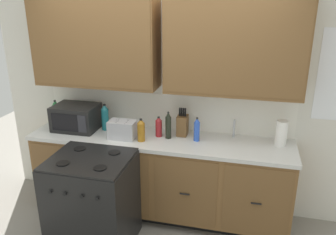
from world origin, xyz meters
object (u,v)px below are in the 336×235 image
at_px(stove_range, 93,202).
at_px(bottle_red, 159,127).
at_px(bottle_amber, 141,130).
at_px(microwave, 76,117).
at_px(paper_towel_roll, 281,133).
at_px(bottle_dark, 168,125).
at_px(knife_block, 182,125).
at_px(bottle_teal, 105,117).
at_px(bottle_green, 56,112).
at_px(bottle_blue, 197,130).
at_px(toaster, 122,130).

relative_size(stove_range, bottle_red, 4.27).
bearing_deg(bottle_amber, microwave, 169.94).
height_order(paper_towel_roll, bottle_dark, bottle_dark).
xyz_separation_m(knife_block, bottle_dark, (-0.13, -0.12, 0.03)).
relative_size(knife_block, bottle_dark, 1.06).
xyz_separation_m(paper_towel_roll, bottle_red, (-1.25, -0.07, -0.02)).
height_order(microwave, paper_towel_roll, microwave).
distance_m(paper_towel_roll, bottle_teal, 1.88).
height_order(bottle_teal, bottle_amber, bottle_teal).
relative_size(knife_block, paper_towel_roll, 1.19).
xyz_separation_m(microwave, paper_towel_roll, (2.20, 0.09, -0.01)).
bearing_deg(paper_towel_roll, knife_block, 178.78).
height_order(microwave, bottle_red, microwave).
relative_size(stove_range, bottle_green, 3.28).
xyz_separation_m(knife_block, bottle_blue, (0.17, -0.12, 0.01)).
bearing_deg(bottle_teal, bottle_blue, -3.53).
relative_size(toaster, bottle_dark, 0.96).
relative_size(microwave, toaster, 1.71).
height_order(bottle_red, bottle_blue, bottle_blue).
distance_m(bottle_amber, bottle_blue, 0.57).
distance_m(bottle_teal, bottle_green, 0.63).
bearing_deg(bottle_red, microwave, -178.85).
xyz_separation_m(paper_towel_roll, bottle_dark, (-1.14, -0.10, 0.01)).
distance_m(knife_block, bottle_teal, 0.87).
bearing_deg(bottle_amber, knife_block, 34.03).
relative_size(toaster, knife_block, 0.90).
distance_m(toaster, bottle_teal, 0.33).
bearing_deg(microwave, toaster, -11.28).
distance_m(toaster, bottle_dark, 0.49).
bearing_deg(paper_towel_roll, bottle_red, -176.61).
bearing_deg(knife_block, microwave, -174.50).
bearing_deg(bottle_blue, bottle_teal, 176.47).
height_order(bottle_dark, bottle_green, bottle_dark).
height_order(bottle_teal, bottle_dark, bottle_teal).
bearing_deg(stove_range, bottle_green, 135.93).
distance_m(knife_block, bottle_green, 1.50).
distance_m(microwave, toaster, 0.61).
bearing_deg(toaster, bottle_amber, -6.67).
relative_size(bottle_dark, bottle_green, 1.01).
xyz_separation_m(toaster, bottle_teal, (-0.27, 0.18, 0.05)).
relative_size(bottle_teal, bottle_blue, 1.18).
relative_size(knife_block, bottle_amber, 1.27).
distance_m(stove_range, bottle_blue, 1.26).
relative_size(stove_range, bottle_dark, 3.24).
bearing_deg(toaster, microwave, 168.72).
distance_m(toaster, paper_towel_roll, 1.62).
xyz_separation_m(bottle_amber, bottle_green, (-1.12, 0.24, 0.02)).
height_order(microwave, bottle_blue, microwave).
xyz_separation_m(bottle_teal, bottle_blue, (1.04, -0.06, -0.02)).
bearing_deg(paper_towel_roll, bottle_teal, -179.08).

